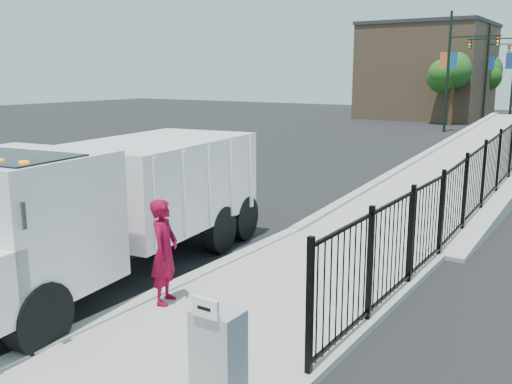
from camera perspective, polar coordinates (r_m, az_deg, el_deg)
The scene contains 15 objects.
ground at distance 11.20m, azimuth -6.18°, elevation -8.94°, with size 120.00×120.00×0.00m, color black.
sidewalk at distance 8.64m, azimuth -4.64°, elevation -15.01°, with size 3.55×12.00×0.12m, color #9E998E.
curb at distance 9.83m, azimuth -13.75°, elevation -11.76°, with size 0.30×12.00×0.16m, color #ADAAA3.
ramp at distance 24.81m, azimuth 22.13°, elevation 1.75°, with size 3.95×24.00×1.70m, color #9E998E.
iron_fence at distance 20.54m, azimuth 23.99°, elevation 2.22°, with size 0.10×28.00×1.80m, color black.
truck at distance 11.24m, azimuth -14.95°, elevation -0.91°, with size 3.59×8.35×2.77m.
worker at distance 9.73m, azimuth -9.15°, elevation -5.90°, with size 0.66×0.43×1.80m, color maroon.
utility_cabinet at distance 6.75m, azimuth -3.79°, elevation -16.62°, with size 0.55×0.40×1.25m, color gray.
arrow_sign at distance 6.27m, azimuth -5.11°, elevation -11.47°, with size 0.35×0.04×0.22m, color white.
light_pole_0 at distance 41.22m, azimuth 19.08°, elevation 11.73°, with size 3.77×0.22×8.00m.
light_pole_1 at distance 43.84m, azimuth 24.00°, elevation 11.33°, with size 3.78×0.22×8.00m.
light_pole_2 at distance 52.53m, azimuth 22.41°, elevation 11.37°, with size 3.77×0.22×8.00m.
tree_0 at distance 46.93m, azimuth 19.11°, elevation 11.15°, with size 2.77×2.77×5.38m.
tree_2 at distance 57.00m, azimuth 21.88°, elevation 10.97°, with size 3.08×3.08×5.54m.
building at distance 54.38m, azimuth 16.73°, elevation 11.35°, with size 10.00×10.00×8.00m, color #8C664C.
Camera 1 is at (6.70, -8.07, 3.95)m, focal length 40.00 mm.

